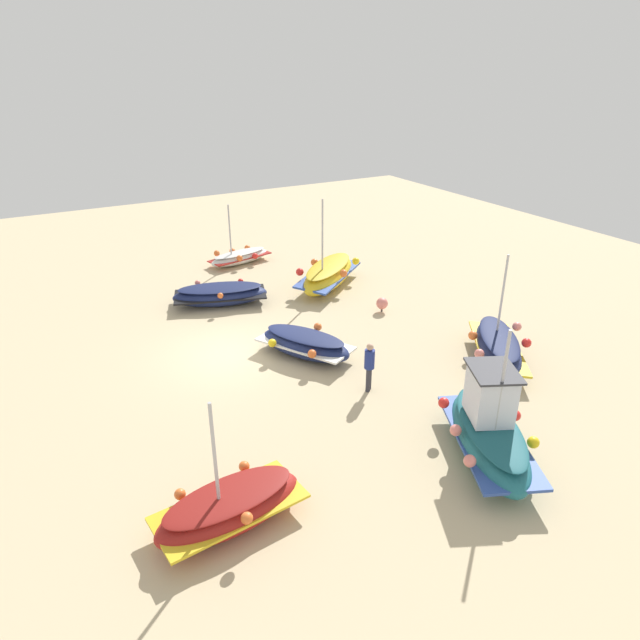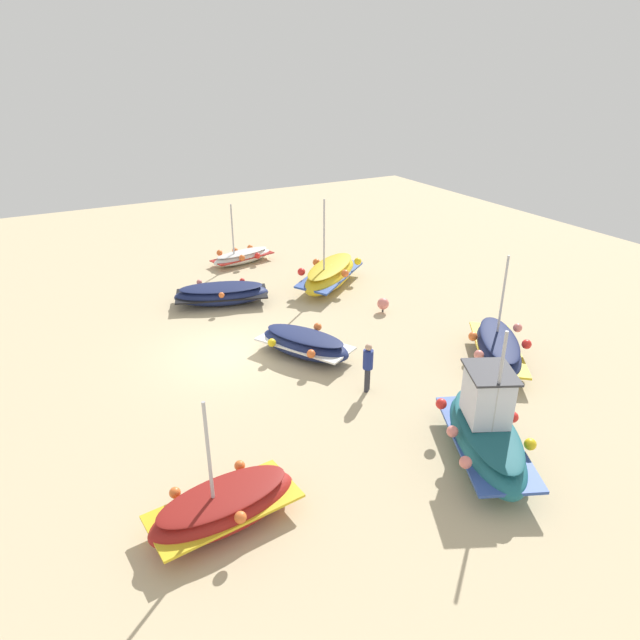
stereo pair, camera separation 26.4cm
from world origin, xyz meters
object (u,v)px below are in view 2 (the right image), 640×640
Objects in this scene: fishing_boat_1 at (330,274)px; fishing_boat_2 at (305,344)px; fishing_boat_4 at (222,294)px; fishing_boat_5 at (224,506)px; mooring_buoy_0 at (383,304)px; fishing_boat_3 at (486,432)px; person_walking at (368,364)px; fishing_boat_6 at (498,348)px; fishing_boat_0 at (242,256)px.

fishing_boat_1 is 1.23× the size of fishing_boat_2.
fishing_boat_4 is 12.72m from fishing_boat_5.
fishing_boat_5 is 12.59m from mooring_buoy_0.
fishing_boat_1 is 7.55× the size of mooring_buoy_0.
fishing_boat_3 reaches higher than person_walking.
fishing_boat_2 is 0.92× the size of fishing_boat_6.
fishing_boat_3 reaches higher than fishing_boat_4.
fishing_boat_4 is at bearing 53.93° from mooring_buoy_0.
person_walking is at bearing -62.07° from fishing_boat_6.
fishing_boat_1 is 2.81× the size of person_walking.
fishing_boat_3 is at bearing 161.48° from mooring_buoy_0.
fishing_boat_5 is (-6.15, 5.18, 0.01)m from fishing_boat_2.
fishing_boat_5 reaches higher than person_walking.
fishing_boat_5 is at bearing -41.63° from fishing_boat_6.
fishing_boat_0 is at bearing 77.52° from fishing_boat_4.
fishing_boat_3 is at bearing -138.99° from fishing_boat_1.
fishing_boat_2 is at bearing -164.87° from fishing_boat_1.
fishing_boat_0 is 5.56m from fishing_boat_1.
fishing_boat_1 is 1.03× the size of fishing_boat_3.
fishing_boat_0 is at bearing 18.21° from mooring_buoy_0.
fishing_boat_1 is at bearing -77.14° from fishing_boat_0.
fishing_boat_2 is (-10.40, 1.74, 0.12)m from fishing_boat_0.
person_walking is (0.62, 4.91, 0.39)m from fishing_boat_6.
fishing_boat_2 is 8.04m from fishing_boat_5.
fishing_boat_1 is 9.03m from person_walking.
fishing_boat_6 is 6.69× the size of mooring_buoy_0.
fishing_boat_1 is at bearing 14.43° from fishing_boat_3.
mooring_buoy_0 is at bearing -17.61° from fishing_boat_4.
fishing_boat_1 is 1.13× the size of fishing_boat_6.
fishing_boat_2 is 3.11m from person_walking.
fishing_boat_5 is at bearing 77.71° from person_walking.
fishing_boat_0 is 0.93× the size of fishing_boat_2.
fishing_boat_3 is 2.73× the size of person_walking.
fishing_boat_5 is 11.06m from fishing_boat_6.
person_walking reaches higher than mooring_buoy_0.
fishing_boat_3 is at bearing -14.79° from fishing_boat_5.
fishing_boat_3 is (-7.21, -1.55, 0.32)m from fishing_boat_2.
fishing_boat_4 is at bearing -110.15° from fishing_boat_6.
fishing_boat_2 reaches higher than mooring_buoy_0.
fishing_boat_3 is 4.31m from person_walking.
fishing_boat_0 is 2.13× the size of person_walking.
fishing_boat_1 is 3.59m from mooring_buoy_0.
fishing_boat_5 is 6.66m from person_walking.
fishing_boat_2 is at bearing -111.47° from fishing_boat_0.
mooring_buoy_0 is (-3.55, -0.50, -0.23)m from fishing_boat_1.
fishing_boat_3 reaches higher than fishing_boat_6.
fishing_boat_6 is (-3.62, -5.58, 0.09)m from fishing_boat_2.
fishing_boat_6 is 2.49× the size of person_walking.
fishing_boat_4 is 1.18× the size of fishing_boat_5.
fishing_boat_4 is (5.85, 0.98, -0.02)m from fishing_boat_2.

